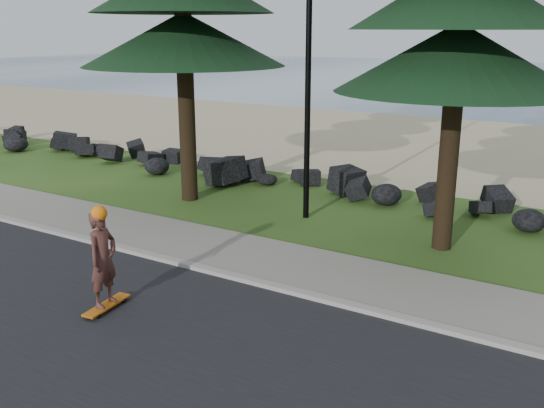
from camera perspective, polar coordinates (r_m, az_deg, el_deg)
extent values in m
plane|color=#294916|center=(12.47, -3.83, -5.02)|extent=(160.00, 160.00, 0.00)
cube|color=black|center=(9.52, -20.04, -13.10)|extent=(160.00, 7.00, 0.02)
cube|color=#9D968E|center=(11.79, -6.36, -6.13)|extent=(160.00, 0.20, 0.10)
cube|color=gray|center=(12.61, -3.31, -4.57)|extent=(160.00, 2.00, 0.08)
cube|color=tan|center=(25.30, 15.51, 5.39)|extent=(160.00, 15.00, 0.01)
cylinder|color=black|center=(14.36, 3.46, 14.16)|extent=(0.14, 0.14, 8.00)
cube|color=#BA5A0A|center=(10.55, -15.28, -9.16)|extent=(0.34, 0.99, 0.03)
imported|color=#4D2923|center=(10.23, -15.62, -5.00)|extent=(0.45, 0.63, 1.61)
sphere|color=orange|center=(9.99, -15.96, -0.86)|extent=(0.26, 0.26, 0.26)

